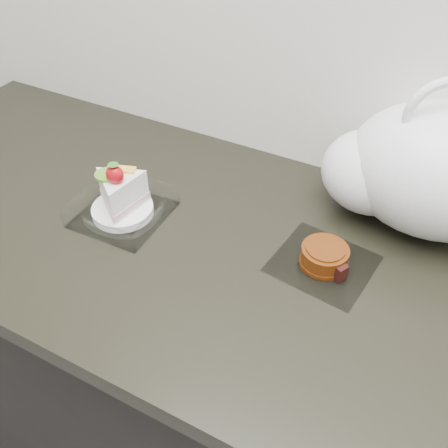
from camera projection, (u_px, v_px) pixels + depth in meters
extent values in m
cube|color=black|center=(296.00, 418.00, 1.14)|extent=(2.00, 0.60, 0.86)
cube|color=black|center=(321.00, 288.00, 0.85)|extent=(2.04, 0.64, 0.04)
cube|color=white|center=(123.00, 214.00, 0.96)|extent=(0.16, 0.16, 0.00)
cylinder|color=white|center=(123.00, 210.00, 0.95)|extent=(0.12, 0.12, 0.02)
ellipsoid|color=red|center=(115.00, 175.00, 0.88)|extent=(0.03, 0.03, 0.04)
cone|color=#2D7223|center=(113.00, 167.00, 0.87)|extent=(0.02, 0.02, 0.01)
cylinder|color=#6CA630|center=(106.00, 175.00, 0.90)|extent=(0.04, 0.04, 0.01)
cube|color=yellow|center=(121.00, 169.00, 0.92)|extent=(0.06, 0.04, 0.01)
cube|color=white|center=(323.00, 263.00, 0.86)|extent=(0.18, 0.17, 0.00)
cylinder|color=#6B300C|center=(324.00, 256.00, 0.85)|extent=(0.09, 0.09, 0.03)
cylinder|color=#6B300C|center=(323.00, 262.00, 0.86)|extent=(0.09, 0.09, 0.01)
cylinder|color=#6B300C|center=(326.00, 248.00, 0.84)|extent=(0.07, 0.07, 0.00)
cube|color=black|center=(339.00, 271.00, 0.83)|extent=(0.03, 0.03, 0.03)
ellipsoid|color=white|center=(436.00, 171.00, 0.86)|extent=(0.38, 0.34, 0.24)
ellipsoid|color=white|center=(372.00, 172.00, 0.91)|extent=(0.23, 0.22, 0.15)
torus|color=white|center=(442.00, 115.00, 0.80)|extent=(0.12, 0.08, 0.13)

